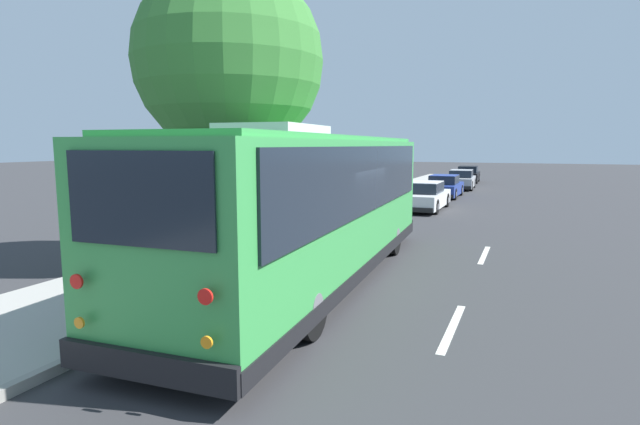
{
  "coord_description": "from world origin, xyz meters",
  "views": [
    {
      "loc": [
        -10.03,
        -4.08,
        3.01
      ],
      "look_at": [
        1.6,
        0.85,
        1.3
      ],
      "focal_mm": 28.0,
      "sensor_mm": 36.0,
      "label": 1
    }
  ],
  "objects_px": {
    "sign_post_far": "(113,293)",
    "parked_sedan_blue": "(444,187)",
    "parked_sedan_white": "(424,197)",
    "shuttle_bus": "(315,201)",
    "street_tree": "(232,49)",
    "parked_sedan_silver": "(461,180)",
    "parked_sedan_black": "(468,175)"
  },
  "relations": [
    {
      "from": "parked_sedan_white",
      "to": "parked_sedan_blue",
      "type": "relative_size",
      "value": 1.05
    },
    {
      "from": "sign_post_far",
      "to": "parked_sedan_blue",
      "type": "bearing_deg",
      "value": -3.25
    },
    {
      "from": "parked_sedan_silver",
      "to": "street_tree",
      "type": "relative_size",
      "value": 0.59
    },
    {
      "from": "shuttle_bus",
      "to": "street_tree",
      "type": "relative_size",
      "value": 1.46
    },
    {
      "from": "parked_sedan_blue",
      "to": "shuttle_bus",
      "type": "bearing_deg",
      "value": -179.44
    },
    {
      "from": "parked_sedan_silver",
      "to": "sign_post_far",
      "type": "xyz_separation_m",
      "value": [
        -29.75,
        1.53,
        0.09
      ]
    },
    {
      "from": "shuttle_bus",
      "to": "parked_sedan_silver",
      "type": "relative_size",
      "value": 2.5
    },
    {
      "from": "shuttle_bus",
      "to": "parked_sedan_blue",
      "type": "distance_m",
      "value": 19.54
    },
    {
      "from": "parked_sedan_black",
      "to": "street_tree",
      "type": "relative_size",
      "value": 0.59
    },
    {
      "from": "parked_sedan_white",
      "to": "street_tree",
      "type": "height_order",
      "value": "street_tree"
    },
    {
      "from": "shuttle_bus",
      "to": "parked_sedan_white",
      "type": "height_order",
      "value": "shuttle_bus"
    },
    {
      "from": "street_tree",
      "to": "parked_sedan_white",
      "type": "bearing_deg",
      "value": -10.87
    },
    {
      "from": "parked_sedan_black",
      "to": "sign_post_far",
      "type": "height_order",
      "value": "parked_sedan_black"
    },
    {
      "from": "parked_sedan_blue",
      "to": "parked_sedan_silver",
      "type": "relative_size",
      "value": 0.96
    },
    {
      "from": "parked_sedan_white",
      "to": "parked_sedan_blue",
      "type": "bearing_deg",
      "value": 0.91
    },
    {
      "from": "parked_sedan_white",
      "to": "parked_sedan_silver",
      "type": "xyz_separation_m",
      "value": [
        12.18,
        -0.11,
        -0.0
      ]
    },
    {
      "from": "shuttle_bus",
      "to": "parked_sedan_black",
      "type": "relative_size",
      "value": 2.5
    },
    {
      "from": "parked_sedan_silver",
      "to": "sign_post_far",
      "type": "bearing_deg",
      "value": 174.47
    },
    {
      "from": "parked_sedan_white",
      "to": "sign_post_far",
      "type": "relative_size",
      "value": 4.23
    },
    {
      "from": "parked_sedan_silver",
      "to": "sign_post_far",
      "type": "height_order",
      "value": "parked_sedan_silver"
    },
    {
      "from": "shuttle_bus",
      "to": "parked_sedan_black",
      "type": "distance_m",
      "value": 32.07
    },
    {
      "from": "parked_sedan_white",
      "to": "parked_sedan_silver",
      "type": "bearing_deg",
      "value": -0.28
    },
    {
      "from": "parked_sedan_blue",
      "to": "street_tree",
      "type": "bearing_deg",
      "value": 172.56
    },
    {
      "from": "shuttle_bus",
      "to": "sign_post_far",
      "type": "height_order",
      "value": "shuttle_bus"
    },
    {
      "from": "shuttle_bus",
      "to": "parked_sedan_white",
      "type": "bearing_deg",
      "value": -2.23
    },
    {
      "from": "shuttle_bus",
      "to": "sign_post_far",
      "type": "xyz_separation_m",
      "value": [
        -4.19,
        1.64,
        -1.1
      ]
    },
    {
      "from": "parked_sedan_white",
      "to": "sign_post_far",
      "type": "bearing_deg",
      "value": 175.65
    },
    {
      "from": "parked_sedan_white",
      "to": "sign_post_far",
      "type": "height_order",
      "value": "parked_sedan_white"
    },
    {
      "from": "parked_sedan_blue",
      "to": "parked_sedan_white",
      "type": "bearing_deg",
      "value": -179.67
    },
    {
      "from": "shuttle_bus",
      "to": "parked_sedan_blue",
      "type": "relative_size",
      "value": 2.6
    },
    {
      "from": "parked_sedan_white",
      "to": "parked_sedan_blue",
      "type": "xyz_separation_m",
      "value": [
        6.12,
        0.07,
        -0.02
      ]
    },
    {
      "from": "parked_sedan_white",
      "to": "street_tree",
      "type": "xyz_separation_m",
      "value": [
        -12.46,
        2.39,
        4.74
      ]
    }
  ]
}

